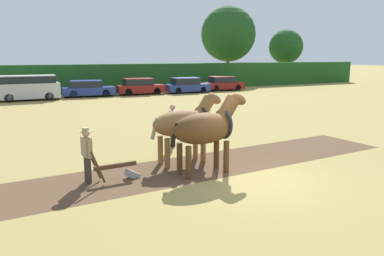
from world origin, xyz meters
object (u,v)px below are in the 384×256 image
at_px(draft_horse_lead_left, 206,128).
at_px(parked_car_center_right, 223,84).
at_px(farmer_beside_team, 173,122).
at_px(draft_horse_lead_right, 185,123).
at_px(tree_center_right, 286,47).
at_px(parked_car_center_left, 140,87).
at_px(plow, 120,170).
at_px(parked_car_left, 88,89).
at_px(tree_center, 228,34).
at_px(parked_van, 28,88).
at_px(farmer_at_plow, 87,151).
at_px(parked_car_center, 187,86).

xyz_separation_m(draft_horse_lead_left, parked_car_center_right, (15.13, 23.88, -0.72)).
bearing_deg(farmer_beside_team, draft_horse_lead_right, -63.09).
bearing_deg(tree_center_right, parked_car_center_left, -159.54).
distance_m(plow, parked_car_left, 23.82).
xyz_separation_m(tree_center, parked_car_center_left, (-15.61, -9.54, -5.64)).
bearing_deg(parked_car_left, parked_van, -167.14).
xyz_separation_m(draft_horse_lead_right, farmer_at_plow, (-3.39, -0.64, -0.44)).
distance_m(plow, farmer_at_plow, 1.08).
xyz_separation_m(tree_center_right, parked_van, (-34.96, -9.89, -3.80)).
bearing_deg(parked_car_center_right, draft_horse_lead_left, -117.41).
bearing_deg(farmer_beside_team, plow, -94.93).
distance_m(tree_center_right, parked_car_center_left, 27.32).
bearing_deg(farmer_at_plow, parked_car_center_left, 61.93).
distance_m(tree_center_right, farmer_beside_team, 43.02).
height_order(tree_center_right, parked_car_center, tree_center_right).
xyz_separation_m(plow, parked_van, (-1.07, 22.86, 0.73)).
bearing_deg(farmer_at_plow, parked_van, 84.69).
relative_size(parked_car_left, parked_car_center, 1.07).
distance_m(parked_van, parked_car_left, 4.94).
distance_m(farmer_beside_team, parked_car_left, 20.50).
relative_size(tree_center_right, draft_horse_lead_left, 2.61).
xyz_separation_m(draft_horse_lead_left, parked_car_left, (1.22, 24.03, -0.73)).
xyz_separation_m(tree_center_right, plow, (-33.89, -32.75, -4.53)).
height_order(tree_center, plow, tree_center).
xyz_separation_m(parked_van, parked_car_left, (4.89, 0.65, -0.34)).
relative_size(draft_horse_lead_left, parked_car_center_left, 0.62).
distance_m(parked_car_left, parked_car_center_right, 13.91).
distance_m(draft_horse_lead_right, farmer_at_plow, 3.48).
bearing_deg(tree_center, draft_horse_lead_right, -124.11).
height_order(farmer_beside_team, parked_car_center_right, farmer_beside_team).
height_order(plow, parked_car_center_left, parked_car_center_left).
xyz_separation_m(parked_van, parked_car_center, (14.31, -0.05, -0.33)).
xyz_separation_m(tree_center, parked_car_left, (-20.37, -9.34, -5.67)).
xyz_separation_m(tree_center, parked_car_center_right, (-6.47, -9.49, -5.67)).
distance_m(farmer_at_plow, parked_car_center_left, 24.98).
xyz_separation_m(farmer_beside_team, parked_van, (-4.10, 19.84, 0.04)).
relative_size(draft_horse_lead_right, parked_car_center_left, 0.62).
relative_size(farmer_beside_team, parked_car_center_left, 0.38).
bearing_deg(draft_horse_lead_right, tree_center, 52.42).
distance_m(tree_center, parked_car_center_left, 19.14).
height_order(draft_horse_lead_left, farmer_at_plow, draft_horse_lead_left).
relative_size(tree_center_right, parked_car_left, 1.58).
bearing_deg(farmer_beside_team, tree_center_right, 84.06).
distance_m(farmer_at_plow, parked_car_center_right, 29.70).
bearing_deg(plow, parked_van, 89.21).
relative_size(parked_van, parked_car_center_left, 1.07).
distance_m(plow, parked_car_center, 26.37).
relative_size(tree_center, draft_horse_lead_right, 3.60).
xyz_separation_m(draft_horse_lead_right, parked_car_left, (1.30, 22.67, -0.67)).
relative_size(parked_van, parked_car_center, 1.11).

